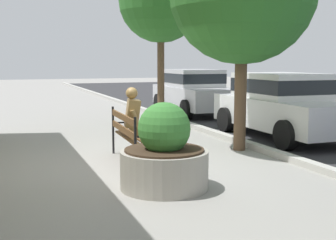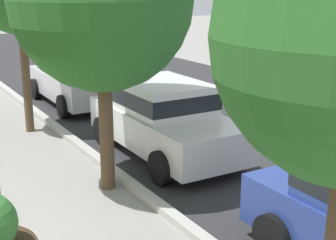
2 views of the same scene
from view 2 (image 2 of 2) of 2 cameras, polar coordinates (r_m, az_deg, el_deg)
name	(u,v)px [view 2 (image 2 of 2)]	position (r m, az deg, el deg)	size (l,w,h in m)	color
street_surface	(319,147)	(11.30, 17.43, -3.08)	(60.00, 9.00, 0.01)	#2D2D30
curb_stone	(136,188)	(8.58, -3.82, -8.01)	(60.00, 0.20, 0.12)	#B2AFA8
street_tree_down_street	(102,0)	(8.07, -7.85, 13.83)	(3.00, 3.00, 4.77)	brown
parked_car_silver	(75,77)	(14.81, -10.96, 5.07)	(4.11, 1.95, 1.56)	#B7B7BC
parked_car_white	(164,116)	(10.13, -0.53, 0.46)	(4.11, 1.95, 1.56)	silver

